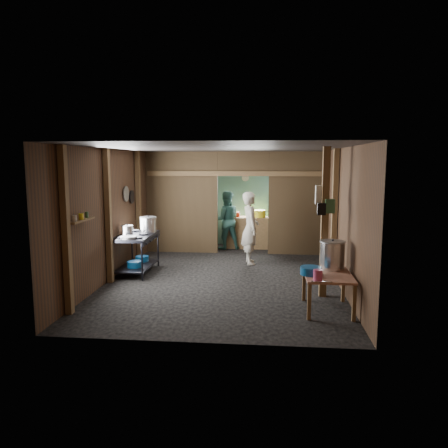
# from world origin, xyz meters

# --- Properties ---
(floor) EXTENTS (4.50, 7.00, 0.00)m
(floor) POSITION_xyz_m (0.00, 0.00, 0.00)
(floor) COLOR black
(floor) RESTS_ON ground
(ceiling) EXTENTS (4.50, 7.00, 0.00)m
(ceiling) POSITION_xyz_m (0.00, 0.00, 2.60)
(ceiling) COLOR #302E2B
(ceiling) RESTS_ON ground
(wall_back) EXTENTS (4.50, 0.00, 2.60)m
(wall_back) POSITION_xyz_m (0.00, 3.50, 1.30)
(wall_back) COLOR #53311D
(wall_back) RESTS_ON ground
(wall_front) EXTENTS (4.50, 0.00, 2.60)m
(wall_front) POSITION_xyz_m (0.00, -3.50, 1.30)
(wall_front) COLOR #53311D
(wall_front) RESTS_ON ground
(wall_left) EXTENTS (0.00, 7.00, 2.60)m
(wall_left) POSITION_xyz_m (-2.25, 0.00, 1.30)
(wall_left) COLOR #53311D
(wall_left) RESTS_ON ground
(wall_right) EXTENTS (0.00, 7.00, 2.60)m
(wall_right) POSITION_xyz_m (2.25, 0.00, 1.30)
(wall_right) COLOR #53311D
(wall_right) RESTS_ON ground
(partition_left) EXTENTS (1.85, 0.10, 2.60)m
(partition_left) POSITION_xyz_m (-1.32, 2.20, 1.30)
(partition_left) COLOR brown
(partition_left) RESTS_ON floor
(partition_right) EXTENTS (1.35, 0.10, 2.60)m
(partition_right) POSITION_xyz_m (1.57, 2.20, 1.30)
(partition_right) COLOR brown
(partition_right) RESTS_ON floor
(partition_header) EXTENTS (1.30, 0.10, 0.60)m
(partition_header) POSITION_xyz_m (0.25, 2.20, 2.30)
(partition_header) COLOR brown
(partition_header) RESTS_ON wall_back
(turquoise_panel) EXTENTS (4.40, 0.06, 2.50)m
(turquoise_panel) POSITION_xyz_m (0.00, 3.44, 1.25)
(turquoise_panel) COLOR #639B95
(turquoise_panel) RESTS_ON wall_back
(back_counter) EXTENTS (1.20, 0.50, 0.85)m
(back_counter) POSITION_xyz_m (0.30, 2.95, 0.42)
(back_counter) COLOR olive
(back_counter) RESTS_ON floor
(wall_clock) EXTENTS (0.20, 0.03, 0.20)m
(wall_clock) POSITION_xyz_m (0.25, 3.40, 1.90)
(wall_clock) COLOR beige
(wall_clock) RESTS_ON wall_back
(post_left_a) EXTENTS (0.10, 0.12, 2.60)m
(post_left_a) POSITION_xyz_m (-2.18, -2.60, 1.30)
(post_left_a) COLOR olive
(post_left_a) RESTS_ON floor
(post_left_b) EXTENTS (0.10, 0.12, 2.60)m
(post_left_b) POSITION_xyz_m (-2.18, -0.80, 1.30)
(post_left_b) COLOR olive
(post_left_b) RESTS_ON floor
(post_left_c) EXTENTS (0.10, 0.12, 2.60)m
(post_left_c) POSITION_xyz_m (-2.18, 1.20, 1.30)
(post_left_c) COLOR olive
(post_left_c) RESTS_ON floor
(post_right) EXTENTS (0.10, 0.12, 2.60)m
(post_right) POSITION_xyz_m (2.18, -0.20, 1.30)
(post_right) COLOR olive
(post_right) RESTS_ON floor
(post_free) EXTENTS (0.12, 0.12, 2.60)m
(post_free) POSITION_xyz_m (1.85, -1.30, 1.30)
(post_free) COLOR olive
(post_free) RESTS_ON floor
(cross_beam) EXTENTS (4.40, 0.12, 0.12)m
(cross_beam) POSITION_xyz_m (0.00, 2.15, 2.05)
(cross_beam) COLOR olive
(cross_beam) RESTS_ON wall_left
(pan_lid_big) EXTENTS (0.03, 0.34, 0.34)m
(pan_lid_big) POSITION_xyz_m (-2.21, 0.40, 1.65)
(pan_lid_big) COLOR gray
(pan_lid_big) RESTS_ON wall_left
(pan_lid_small) EXTENTS (0.03, 0.30, 0.30)m
(pan_lid_small) POSITION_xyz_m (-2.21, 0.80, 1.55)
(pan_lid_small) COLOR black
(pan_lid_small) RESTS_ON wall_left
(wall_shelf) EXTENTS (0.14, 0.80, 0.03)m
(wall_shelf) POSITION_xyz_m (-2.15, -2.10, 1.40)
(wall_shelf) COLOR olive
(wall_shelf) RESTS_ON wall_left
(jar_white) EXTENTS (0.07, 0.07, 0.10)m
(jar_white) POSITION_xyz_m (-2.15, -2.35, 1.47)
(jar_white) COLOR beige
(jar_white) RESTS_ON wall_shelf
(jar_yellow) EXTENTS (0.08, 0.08, 0.10)m
(jar_yellow) POSITION_xyz_m (-2.15, -2.10, 1.47)
(jar_yellow) COLOR yellow
(jar_yellow) RESTS_ON wall_shelf
(jar_green) EXTENTS (0.06, 0.06, 0.10)m
(jar_green) POSITION_xyz_m (-2.15, -1.88, 1.47)
(jar_green) COLOR #36663D
(jar_green) RESTS_ON wall_shelf
(bag_white) EXTENTS (0.22, 0.15, 0.32)m
(bag_white) POSITION_xyz_m (1.80, -1.22, 1.78)
(bag_white) COLOR beige
(bag_white) RESTS_ON post_free
(bag_green) EXTENTS (0.16, 0.12, 0.24)m
(bag_green) POSITION_xyz_m (1.92, -1.36, 1.60)
(bag_green) COLOR #36663D
(bag_green) RESTS_ON post_free
(bag_black) EXTENTS (0.14, 0.10, 0.20)m
(bag_black) POSITION_xyz_m (1.78, -1.38, 1.55)
(bag_black) COLOR black
(bag_black) RESTS_ON post_free
(gas_range) EXTENTS (0.72, 1.40, 0.82)m
(gas_range) POSITION_xyz_m (-1.88, -0.03, 0.41)
(gas_range) COLOR black
(gas_range) RESTS_ON floor
(prep_table) EXTENTS (0.73, 1.00, 0.59)m
(prep_table) POSITION_xyz_m (1.83, -2.05, 0.30)
(prep_table) COLOR tan
(prep_table) RESTS_ON floor
(stove_pot_large) EXTENTS (0.43, 0.43, 0.36)m
(stove_pot_large) POSITION_xyz_m (-1.71, 0.32, 0.98)
(stove_pot_large) COLOR silver
(stove_pot_large) RESTS_ON gas_range
(stove_pot_med) EXTENTS (0.29, 0.29, 0.22)m
(stove_pot_med) POSITION_xyz_m (-2.05, -0.09, 0.92)
(stove_pot_med) COLOR silver
(stove_pot_med) RESTS_ON gas_range
(frying_pan) EXTENTS (0.45, 0.61, 0.07)m
(frying_pan) POSITION_xyz_m (-1.88, -0.54, 0.85)
(frying_pan) COLOR gray
(frying_pan) RESTS_ON gas_range
(blue_tub_front) EXTENTS (0.31, 0.31, 0.13)m
(blue_tub_front) POSITION_xyz_m (-1.88, -0.20, 0.22)
(blue_tub_front) COLOR navy
(blue_tub_front) RESTS_ON gas_range
(blue_tub_back) EXTENTS (0.29, 0.29, 0.12)m
(blue_tub_back) POSITION_xyz_m (-1.88, 0.36, 0.22)
(blue_tub_back) COLOR navy
(blue_tub_back) RESTS_ON gas_range
(stock_pot) EXTENTS (0.52, 0.52, 0.49)m
(stock_pot) POSITION_xyz_m (1.94, -1.71, 0.82)
(stock_pot) COLOR silver
(stock_pot) RESTS_ON prep_table
(wash_basin) EXTENTS (0.42, 0.42, 0.12)m
(wash_basin) POSITION_xyz_m (1.56, -2.11, 0.65)
(wash_basin) COLOR navy
(wash_basin) RESTS_ON prep_table
(pink_bucket) EXTENTS (0.17, 0.17, 0.16)m
(pink_bucket) POSITION_xyz_m (1.63, -2.44, 0.67)
(pink_bucket) COLOR #D2497D
(pink_bucket) RESTS_ON prep_table
(knife) EXTENTS (0.30, 0.04, 0.01)m
(knife) POSITION_xyz_m (1.67, -2.52, 0.60)
(knife) COLOR silver
(knife) RESTS_ON prep_table
(yellow_tub) EXTENTS (0.35, 0.35, 0.19)m
(yellow_tub) POSITION_xyz_m (0.66, 2.95, 0.95)
(yellow_tub) COLOR yellow
(yellow_tub) RESTS_ON back_counter
(red_cup) EXTENTS (0.11, 0.11, 0.13)m
(red_cup) POSITION_xyz_m (0.07, 2.95, 0.92)
(red_cup) COLOR red
(red_cup) RESTS_ON back_counter
(cook) EXTENTS (0.52, 0.68, 1.67)m
(cook) POSITION_xyz_m (0.48, 1.06, 0.83)
(cook) COLOR beige
(cook) RESTS_ON floor
(worker_back) EXTENTS (0.89, 0.77, 1.57)m
(worker_back) POSITION_xyz_m (-0.23, 2.71, 0.79)
(worker_back) COLOR #336860
(worker_back) RESTS_ON floor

